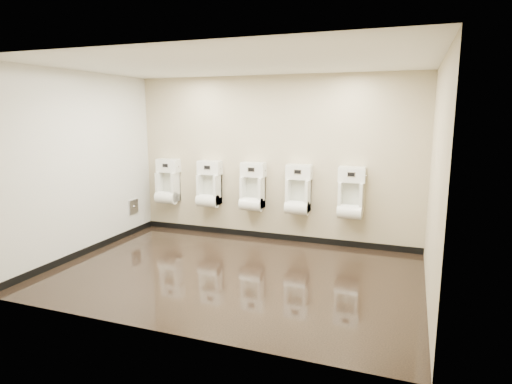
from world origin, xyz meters
TOP-DOWN VIEW (x-y plane):
  - ground at (0.00, 0.00)m, footprint 5.00×3.50m
  - ceiling at (0.00, 0.00)m, footprint 5.00×3.50m
  - back_wall at (0.00, 1.75)m, footprint 5.00×0.02m
  - front_wall at (0.00, -1.75)m, footprint 5.00×0.02m
  - left_wall at (-2.50, 0.00)m, footprint 0.02×3.50m
  - right_wall at (2.50, 0.00)m, footprint 0.02×3.50m
  - tile_overlay_left at (-2.50, 0.00)m, footprint 0.01×3.50m
  - skirting_back at (0.00, 1.74)m, footprint 5.00×0.02m
  - skirting_left at (-2.49, 0.00)m, footprint 0.02×3.50m
  - access_panel at (-2.48, 1.20)m, footprint 0.04×0.25m
  - urinal_0 at (-2.00, 1.61)m, footprint 0.43×0.33m
  - urinal_1 at (-1.15, 1.61)m, footprint 0.43×0.33m
  - urinal_2 at (-0.32, 1.61)m, footprint 0.43×0.33m
  - urinal_3 at (0.49, 1.61)m, footprint 0.43×0.33m
  - urinal_4 at (1.36, 1.61)m, footprint 0.43×0.33m

SIDE VIEW (x-z plane):
  - ground at x=0.00m, z-range 0.00..0.00m
  - skirting_back at x=0.00m, z-range 0.00..0.10m
  - skirting_left at x=-2.49m, z-range 0.00..0.10m
  - access_panel at x=-2.48m, z-range 0.38..0.62m
  - urinal_0 at x=-2.00m, z-range 0.46..1.27m
  - urinal_1 at x=-1.15m, z-range 0.46..1.27m
  - urinal_2 at x=-0.32m, z-range 0.46..1.27m
  - urinal_3 at x=0.49m, z-range 0.46..1.27m
  - urinal_4 at x=1.36m, z-range 0.46..1.27m
  - back_wall at x=0.00m, z-range 0.00..2.80m
  - front_wall at x=0.00m, z-range 0.00..2.80m
  - left_wall at x=-2.50m, z-range 0.00..2.80m
  - right_wall at x=2.50m, z-range 0.00..2.80m
  - tile_overlay_left at x=-2.50m, z-range 0.00..2.80m
  - ceiling at x=0.00m, z-range 2.80..2.80m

